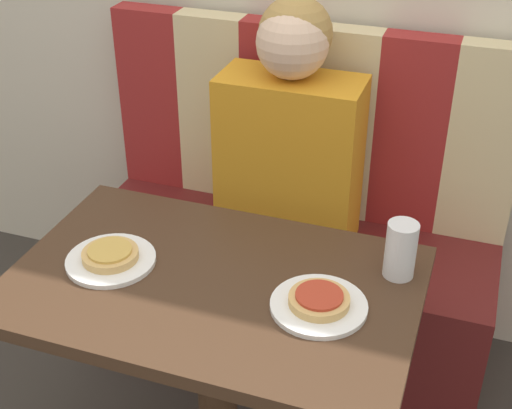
{
  "coord_description": "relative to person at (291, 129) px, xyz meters",
  "views": [
    {
      "loc": [
        0.52,
        -1.19,
        1.7
      ],
      "look_at": [
        0.0,
        0.3,
        0.74
      ],
      "focal_mm": 50.0,
      "sensor_mm": 36.0,
      "label": 1
    }
  ],
  "objects": [
    {
      "name": "booth_seat",
      "position": [
        0.0,
        -0.0,
        -0.59
      ],
      "size": [
        1.29,
        0.48,
        0.46
      ],
      "color": "#5B1919",
      "rests_on": "ground_plane"
    },
    {
      "name": "booth_backrest",
      "position": [
        0.0,
        0.19,
        -0.06
      ],
      "size": [
        1.29,
        0.08,
        0.61
      ],
      "color": "maroon",
      "rests_on": "booth_seat"
    },
    {
      "name": "dining_table",
      "position": [
        0.0,
        -0.6,
        -0.22
      ],
      "size": [
        0.93,
        0.6,
        0.71
      ],
      "color": "#422B1C",
      "rests_on": "ground_plane"
    },
    {
      "name": "person",
      "position": [
        0.0,
        0.0,
        0.0
      ],
      "size": [
        0.41,
        0.23,
        0.74
      ],
      "color": "orange",
      "rests_on": "booth_seat"
    },
    {
      "name": "plate_left",
      "position": [
        -0.25,
        -0.61,
        -0.11
      ],
      "size": [
        0.21,
        0.21,
        0.01
      ],
      "color": "white",
      "rests_on": "dining_table"
    },
    {
      "name": "plate_right",
      "position": [
        0.25,
        -0.61,
        -0.11
      ],
      "size": [
        0.21,
        0.21,
        0.01
      ],
      "color": "white",
      "rests_on": "dining_table"
    },
    {
      "name": "pizza_left",
      "position": [
        -0.25,
        -0.61,
        -0.09
      ],
      "size": [
        0.13,
        0.13,
        0.03
      ],
      "color": "tan",
      "rests_on": "plate_left"
    },
    {
      "name": "pizza_right",
      "position": [
        0.25,
        -0.61,
        -0.09
      ],
      "size": [
        0.13,
        0.13,
        0.03
      ],
      "color": "tan",
      "rests_on": "plate_right"
    },
    {
      "name": "drinking_cup",
      "position": [
        0.39,
        -0.44,
        -0.04
      ],
      "size": [
        0.07,
        0.07,
        0.14
      ],
      "color": "silver",
      "rests_on": "dining_table"
    }
  ]
}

